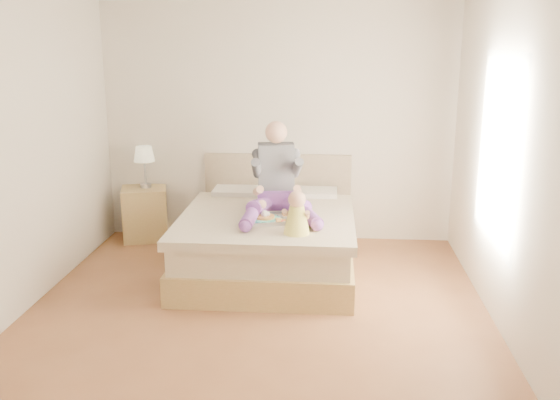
# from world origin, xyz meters

# --- Properties ---
(room) EXTENTS (4.02, 4.22, 2.71)m
(room) POSITION_xyz_m (0.08, 0.01, 1.51)
(room) COLOR brown
(room) RESTS_ON ground
(bed) EXTENTS (1.70, 2.18, 1.00)m
(bed) POSITION_xyz_m (0.00, 1.08, 0.32)
(bed) COLOR #9A7E48
(bed) RESTS_ON ground
(nightstand) EXTENTS (0.60, 0.57, 0.62)m
(nightstand) POSITION_xyz_m (-1.54, 1.88, 0.31)
(nightstand) COLOR #9A7E48
(nightstand) RESTS_ON ground
(lamp) EXTENTS (0.24, 0.24, 0.48)m
(lamp) POSITION_xyz_m (-1.52, 1.91, 0.98)
(lamp) COLOR #A9AAAF
(lamp) RESTS_ON nightstand
(adult) EXTENTS (0.76, 1.14, 0.91)m
(adult) POSITION_xyz_m (0.08, 1.07, 0.88)
(adult) COLOR #6F3A92
(adult) RESTS_ON bed
(tray) EXTENTS (0.56, 0.48, 0.14)m
(tray) POSITION_xyz_m (0.09, 0.71, 0.64)
(tray) COLOR #A9AAAF
(tray) RESTS_ON bed
(baby) EXTENTS (0.26, 0.35, 0.39)m
(baby) POSITION_xyz_m (0.32, 0.32, 0.77)
(baby) COLOR #E5DC48
(baby) RESTS_ON bed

